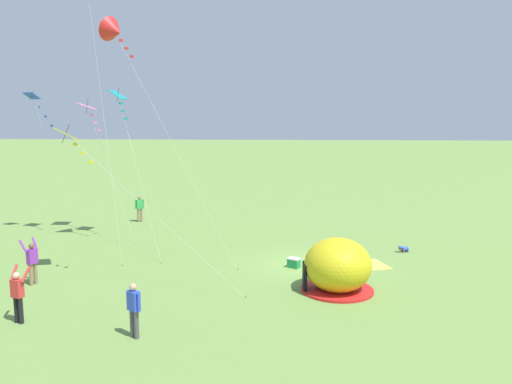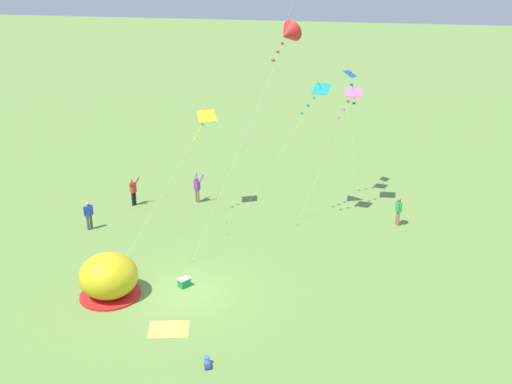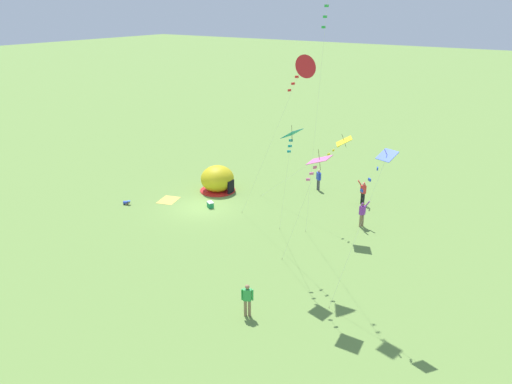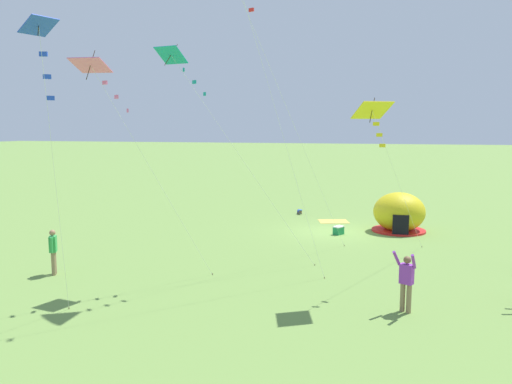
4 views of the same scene
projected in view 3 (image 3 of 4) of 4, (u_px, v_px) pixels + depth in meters
The scene contains 15 objects.
ground_plane at pixel (201, 208), 36.70m from camera, with size 300.00×300.00×0.00m, color olive.
popup_tent at pixel (217, 179), 39.61m from camera, with size 2.81×2.81×2.10m.
picnic_blanket at pixel (169, 200), 38.10m from camera, with size 1.70×1.30×0.01m, color gold.
cooler_box at pixel (210, 205), 36.68m from camera, with size 0.58×0.64×0.44m.
toddler_crawling at pixel (127, 202), 37.21m from camera, with size 0.40×0.55×0.32m.
person_arms_raised at pixel (362, 213), 33.31m from camera, with size 0.72×0.64×1.89m.
person_strolling at pixel (319, 179), 39.83m from camera, with size 0.41×0.50×1.72m.
person_center_field at pixel (247, 299), 23.77m from camera, with size 0.39×0.53×1.72m.
person_with_toddler at pixel (363, 192), 37.01m from camera, with size 0.60×0.71×1.89m.
kite_pink at pixel (318, 163), 23.15m from camera, with size 3.18×4.01×7.86m.
kite_yellow at pixel (341, 143), 31.39m from camera, with size 2.75×8.28×6.45m.
kite_teal at pixel (291, 138), 25.50m from camera, with size 5.05×3.84×8.35m.
kite_red at pixel (301, 69), 25.87m from camera, with size 4.34×7.29×11.69m.
kite_blue at pixel (382, 164), 21.78m from camera, with size 1.39×2.33×8.26m.
kite_green at pixel (327, 6), 23.75m from camera, with size 4.32×3.21×14.93m.
Camera 3 is at (25.65, 22.46, 14.22)m, focal length 35.00 mm.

